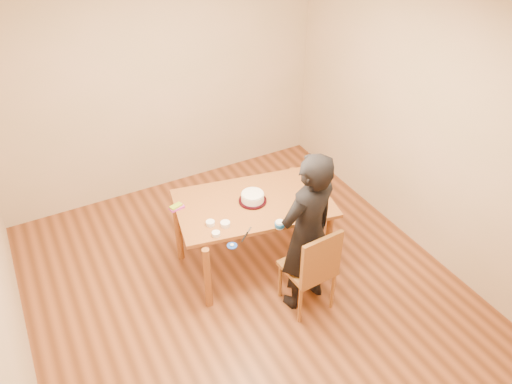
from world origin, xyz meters
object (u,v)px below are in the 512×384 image
dining_table (254,203)px  dining_chair (307,268)px  cake (253,197)px  person (307,234)px  cake_plate (253,201)px

dining_table → dining_chair: 0.84m
dining_chair → cake: (-0.16, 0.78, 0.36)m
dining_table → dining_chair: bearing=-68.1°
person → dining_chair: bearing=79.4°
dining_chair → dining_table: bearing=97.5°
dining_chair → cake_plate: bearing=97.9°
cake_plate → cake: (0.00, 0.00, 0.05)m
dining_table → cake: size_ratio=6.75×
cake_plate → cake: 0.05m
cake_plate → cake: size_ratio=1.23×
cake → dining_chair: bearing=-78.6°
dining_table → person: size_ratio=0.92×
dining_chair → person: bearing=86.5°
cake_plate → person: 0.76m
dining_chair → cake_plate: cake_plate is taller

